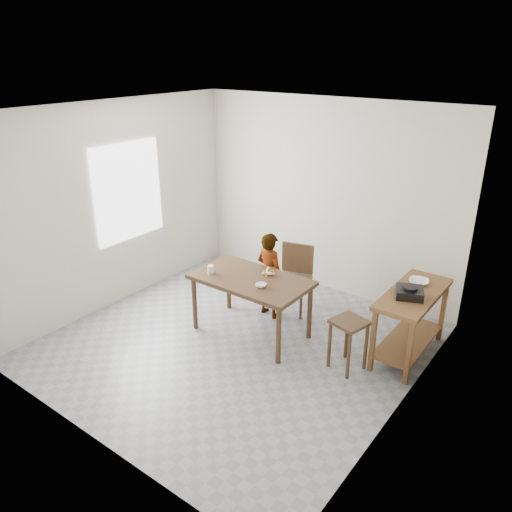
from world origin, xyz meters
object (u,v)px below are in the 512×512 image
Objects in this scene: dining_table at (251,306)px; stool at (348,344)px; prep_counter at (410,324)px; child at (270,275)px; dining_chair at (292,280)px.

dining_table is 1.29m from stool.
stool is at bearing -123.64° from prep_counter.
prep_counter is at bearing 22.15° from dining_table.
child is (-0.09, 0.51, 0.20)m from dining_table.
stool is at bearing -45.80° from dining_chair.
prep_counter reaches higher than dining_table.
dining_table reaches higher than stool.
child is 1.48m from stool.
stool is (1.37, -0.47, -0.28)m from child.
child is at bearing -136.24° from dining_chair.
prep_counter is 1.35× the size of dining_chair.
dining_chair is at bearing 148.29° from stool.
dining_table is at bearing -177.89° from stool.
stool is at bearing 2.11° from dining_table.
dining_table is 1.17× the size of prep_counter.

